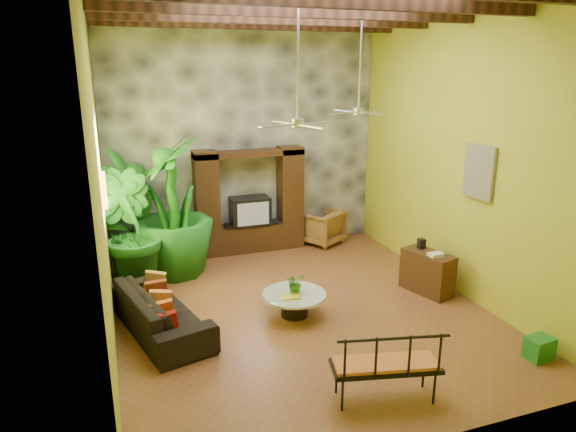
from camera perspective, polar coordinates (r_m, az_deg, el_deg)
name	(u,v)px	position (r m, az deg, el deg)	size (l,w,h in m)	color
ground	(300,309)	(8.93, 1.29, -10.27)	(7.00, 7.00, 0.00)	brown
back_wall	(244,137)	(11.43, -4.92, 8.71)	(6.00, 0.02, 5.00)	#ADA827
left_wall	(99,178)	(7.61, -20.27, 3.99)	(0.02, 7.00, 5.00)	#ADA827
right_wall	(459,154)	(9.60, 18.50, 6.51)	(0.02, 7.00, 5.00)	#ADA827
stone_accent_wall	(245,138)	(11.37, -4.84, 8.68)	(5.98, 0.10, 4.98)	#3F4047
ceiling_beams	(302,10)	(8.03, 1.52, 21.92)	(5.95, 5.36, 0.22)	#3F1F14
entertainment_center	(250,209)	(11.38, -4.27, 0.81)	(2.40, 0.55, 2.30)	#331E0E
ceiling_fan_front	(298,109)	(7.57, 1.10, 11.82)	(1.28, 1.28, 1.86)	#B6B6BB
ceiling_fan_back	(359,100)	(9.76, 7.89, 12.67)	(1.28, 1.28, 1.86)	#B6B6BB
wall_art_mask	(104,190)	(8.67, -19.74, 2.73)	(0.06, 0.32, 0.55)	yellow
wall_art_painting	(479,172)	(9.15, 20.47, 4.60)	(0.06, 0.70, 0.90)	#2A669C
sofa	(160,311)	(8.35, -14.00, -10.15)	(2.33, 0.91, 0.68)	black
wicker_armchair	(322,227)	(11.99, 3.75, -1.21)	(0.85, 0.87, 0.79)	olive
tall_plant_a	(132,213)	(10.40, -16.99, 0.32)	(1.32, 0.90, 2.52)	#1D6A1C
tall_plant_b	(127,232)	(9.73, -17.41, -1.68)	(1.23, 0.99, 2.23)	#1A6522
tall_plant_c	(172,207)	(10.17, -12.75, 0.97)	(1.54, 1.54, 2.75)	#1B671B
coffee_table	(294,301)	(8.60, 0.71, -9.46)	(1.06, 1.06, 0.40)	black
centerpiece_plant	(295,283)	(8.49, 0.82, -7.47)	(0.31, 0.27, 0.34)	#2B691B
yellow_tray	(290,297)	(8.37, 0.26, -8.99)	(0.28, 0.20, 0.03)	yellow
iron_bench	(389,363)	(6.56, 11.17, -15.69)	(1.41, 0.78, 0.57)	black
side_console	(427,272)	(9.74, 15.22, -6.06)	(0.43, 0.96, 0.77)	#3E2613
green_bin	(539,348)	(8.29, 26.13, -13.03)	(0.37, 0.28, 0.32)	#1D702B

